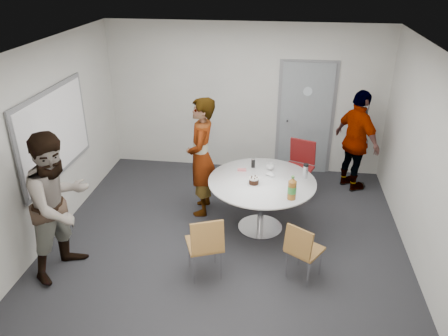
# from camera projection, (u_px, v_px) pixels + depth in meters

# --- Properties ---
(floor) EXTENTS (5.00, 5.00, 0.00)m
(floor) POSITION_uv_depth(u_px,v_px,m) (227.00, 241.00, 6.26)
(floor) COLOR black
(floor) RESTS_ON ground
(ceiling) EXTENTS (5.00, 5.00, 0.00)m
(ceiling) POSITION_uv_depth(u_px,v_px,m) (227.00, 50.00, 5.07)
(ceiling) COLOR silver
(ceiling) RESTS_ON wall_back
(wall_back) EXTENTS (5.00, 0.00, 5.00)m
(wall_back) POSITION_uv_depth(u_px,v_px,m) (245.00, 99.00, 7.89)
(wall_back) COLOR silver
(wall_back) RESTS_ON floor
(wall_left) EXTENTS (0.00, 5.00, 5.00)m
(wall_left) POSITION_uv_depth(u_px,v_px,m) (46.00, 145.00, 5.97)
(wall_left) COLOR silver
(wall_left) RESTS_ON floor
(wall_right) EXTENTS (0.00, 5.00, 5.00)m
(wall_right) POSITION_uv_depth(u_px,v_px,m) (428.00, 167.00, 5.35)
(wall_right) COLOR silver
(wall_right) RESTS_ON floor
(wall_front) EXTENTS (5.00, 0.00, 5.00)m
(wall_front) POSITION_uv_depth(u_px,v_px,m) (185.00, 285.00, 3.44)
(wall_front) COLOR silver
(wall_front) RESTS_ON floor
(door) EXTENTS (1.02, 0.17, 2.12)m
(door) POSITION_uv_depth(u_px,v_px,m) (305.00, 119.00, 7.88)
(door) COLOR gray
(door) RESTS_ON wall_back
(whiteboard) EXTENTS (0.04, 1.90, 1.25)m
(whiteboard) POSITION_uv_depth(u_px,v_px,m) (55.00, 133.00, 6.10)
(whiteboard) COLOR slate
(whiteboard) RESTS_ON wall_left
(table) EXTENTS (1.54, 1.54, 1.14)m
(table) POSITION_uv_depth(u_px,v_px,m) (264.00, 188.00, 6.24)
(table) COLOR white
(table) RESTS_ON floor
(chair_near_left) EXTENTS (0.55, 0.58, 0.89)m
(chair_near_left) POSITION_uv_depth(u_px,v_px,m) (206.00, 242.00, 5.32)
(chair_near_left) COLOR brown
(chair_near_left) RESTS_ON floor
(chair_near_right) EXTENTS (0.54, 0.55, 0.80)m
(chair_near_right) POSITION_uv_depth(u_px,v_px,m) (302.00, 247.00, 5.32)
(chair_near_right) COLOR brown
(chair_near_right) RESTS_ON floor
(chair_far) EXTENTS (0.59, 0.62, 0.95)m
(chair_far) POSITION_uv_depth(u_px,v_px,m) (300.00, 162.00, 7.27)
(chair_far) COLOR maroon
(chair_far) RESTS_ON floor
(person_main) EXTENTS (0.50, 0.71, 1.87)m
(person_main) POSITION_uv_depth(u_px,v_px,m) (201.00, 157.00, 6.61)
(person_main) COLOR #A5C6EA
(person_main) RESTS_ON floor
(person_left) EXTENTS (1.00, 1.12, 1.90)m
(person_left) POSITION_uv_depth(u_px,v_px,m) (59.00, 205.00, 5.32)
(person_left) COLOR white
(person_left) RESTS_ON floor
(person_right) EXTENTS (0.91, 1.10, 1.75)m
(person_right) POSITION_uv_depth(u_px,v_px,m) (357.00, 141.00, 7.32)
(person_right) COLOR black
(person_right) RESTS_ON floor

